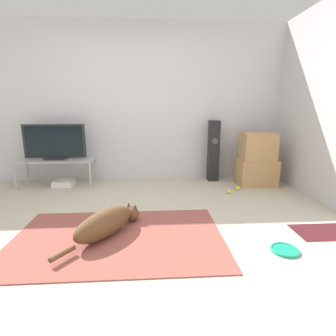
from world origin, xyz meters
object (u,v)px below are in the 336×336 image
object	(u,v)px
tv	(55,142)
floor_speaker	(213,151)
tv_stand	(56,162)
tennis_ball_by_boxes	(229,192)
cardboard_box_upper	(258,147)
cardboard_box_lower	(256,172)
game_console	(64,183)
frisbee	(285,250)
dog	(107,223)
tennis_ball_near_speaker	(238,188)

from	to	relation	value
tv	floor_speaker	bearing A→B (deg)	3.68
tv_stand	tennis_ball_by_boxes	bearing A→B (deg)	-12.47
tv_stand	cardboard_box_upper	bearing A→B (deg)	-3.03
cardboard_box_lower	floor_speaker	bearing A→B (deg)	152.83
game_console	tv	bearing A→B (deg)	173.90
frisbee	tv	size ratio (longest dim) A/B	0.26
tv_stand	game_console	size ratio (longest dim) A/B	3.90
cardboard_box_lower	floor_speaker	distance (m)	0.77
frisbee	tennis_ball_by_boxes	xyz separation A→B (m)	(-0.04, 1.55, 0.02)
tennis_ball_by_boxes	cardboard_box_lower	bearing A→B (deg)	36.74
dog	game_console	bearing A→B (deg)	119.05
tennis_ball_by_boxes	tv_stand	bearing A→B (deg)	167.53
cardboard_box_lower	game_console	size ratio (longest dim) A/B	1.96
frisbee	cardboard_box_lower	size ratio (longest dim) A/B	0.42
cardboard_box_lower	tv_stand	xyz separation A→B (m)	(-3.15, 0.16, 0.18)
cardboard_box_upper	cardboard_box_lower	bearing A→B (deg)	52.72
cardboard_box_upper	tennis_ball_near_speaker	bearing A→B (deg)	-144.79
cardboard_box_upper	floor_speaker	bearing A→B (deg)	151.89
dog	floor_speaker	xyz separation A→B (m)	(1.48, 1.90, 0.37)
game_console	cardboard_box_lower	bearing A→B (deg)	-2.81
cardboard_box_upper	tennis_ball_by_boxes	distance (m)	0.90
frisbee	dog	bearing A→B (deg)	166.25
cardboard_box_upper	dog	bearing A→B (deg)	-143.15
cardboard_box_lower	cardboard_box_upper	world-z (taller)	cardboard_box_upper
cardboard_box_upper	game_console	size ratio (longest dim) A/B	1.71
floor_speaker	game_console	bearing A→B (deg)	-175.97
floor_speaker	tv_stand	distance (m)	2.53
tv	tennis_ball_by_boxes	bearing A→B (deg)	-12.53
tv_stand	tennis_ball_near_speaker	size ratio (longest dim) A/B	17.59
tv_stand	cardboard_box_lower	bearing A→B (deg)	-2.85
cardboard_box_lower	tennis_ball_by_boxes	bearing A→B (deg)	-143.26
tv_stand	game_console	world-z (taller)	tv_stand
cardboard_box_lower	tennis_ball_by_boxes	xyz separation A→B (m)	(-0.56, -0.42, -0.17)
floor_speaker	tv_stand	world-z (taller)	floor_speaker
tennis_ball_by_boxes	tennis_ball_near_speaker	distance (m)	0.24
frisbee	tennis_ball_near_speaker	xyz separation A→B (m)	(0.15, 1.70, 0.02)
frisbee	tv_stand	xyz separation A→B (m)	(-2.63, 2.13, 0.37)
tv	tennis_ball_near_speaker	size ratio (longest dim) A/B	14.13
tv	game_console	distance (m)	0.65
cardboard_box_upper	tv_stand	distance (m)	3.16
dog	cardboard_box_lower	size ratio (longest dim) A/B	1.56
tennis_ball_by_boxes	game_console	xyz separation A→B (m)	(-2.51, 0.57, 0.01)
tennis_ball_near_speaker	game_console	world-z (taller)	game_console
tv	game_console	size ratio (longest dim) A/B	3.14
tennis_ball_by_boxes	floor_speaker	bearing A→B (deg)	95.37
cardboard_box_lower	tennis_ball_near_speaker	distance (m)	0.49
cardboard_box_upper	tv	bearing A→B (deg)	176.92
tennis_ball_by_boxes	cardboard_box_upper	bearing A→B (deg)	36.47
frisbee	tennis_ball_by_boxes	distance (m)	1.55
frisbee	floor_speaker	xyz separation A→B (m)	(-0.11, 2.29, 0.49)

